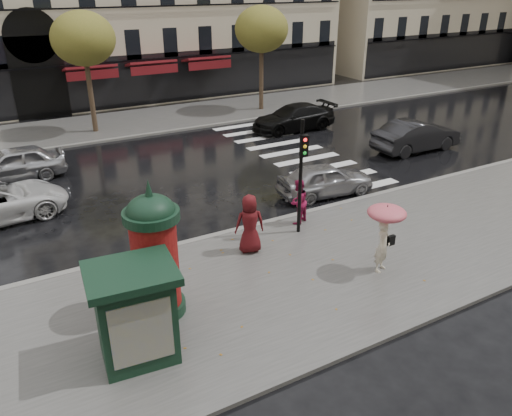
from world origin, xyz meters
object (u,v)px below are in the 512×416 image
car_darkgrey (417,136)px  traffic_light (302,167)px  woman_red (298,202)px  woman_umbrella (385,228)px  car_black (294,118)px  morris_column (155,252)px  newsstand (135,313)px  man_burgundy (250,224)px  car_silver (325,179)px  car_far_silver (13,164)px

car_darkgrey → traffic_light: bearing=115.6°
traffic_light → woman_red: bearing=61.0°
traffic_light → car_darkgrey: bearing=25.0°
woman_umbrella → car_black: (6.32, 14.46, -0.81)m
morris_column → newsstand: bearing=-124.9°
man_burgundy → car_darkgrey: 13.61m
woman_umbrella → car_silver: woman_umbrella is taller
woman_umbrella → car_black: 15.80m
man_burgundy → car_silver: (5.02, 2.76, -0.41)m
car_far_silver → newsstand: bearing=4.6°
car_darkgrey → car_black: (-3.38, 6.33, -0.06)m
car_silver → woman_red: bearing=131.6°
woman_red → man_burgundy: size_ratio=0.85×
woman_red → car_darkgrey: (10.11, 4.22, -0.15)m
traffic_light → newsstand: 7.58m
car_silver → car_darkgrey: 7.94m
man_burgundy → morris_column: morris_column is taller
car_darkgrey → newsstand: bearing=116.2°
newsstand → car_darkgrey: bearing=25.6°
traffic_light → newsstand: (-6.69, -3.35, -1.20)m
woman_red → car_darkgrey: size_ratio=0.34×
morris_column → car_black: 18.39m
newsstand → woman_red: bearing=29.7°
man_burgundy → car_silver: 5.74m
car_black → car_far_silver: bearing=-86.8°
car_darkgrey → car_far_silver: car_darkgrey is taller
newsstand → car_far_silver: bearing=95.5°
newsstand → car_black: bearing=46.6°
car_silver → man_burgundy: bearing=125.1°
man_burgundy → car_far_silver: bearing=-44.8°
woman_red → car_far_silver: 12.91m
traffic_light → car_darkgrey: traffic_light is taller
car_darkgrey → car_black: size_ratio=0.95×
traffic_light → car_black: bearing=57.7°
woman_umbrella → car_darkgrey: size_ratio=0.45×
woman_red → car_darkgrey: 10.95m
man_burgundy → car_silver: bearing=-134.8°
morris_column → car_far_silver: bearing=100.5°
car_darkgrey → car_far_silver: 19.32m
woman_umbrella → morris_column: bearing=168.7°
morris_column → car_darkgrey: bearing=22.9°
woman_red → morris_column: bearing=-0.9°
traffic_light → car_far_silver: (-8.01, 10.48, -1.78)m
car_silver → car_darkgrey: bearing=-66.0°
car_silver → morris_column: bearing=123.4°
woman_umbrella → woman_red: (-0.41, 3.91, -0.61)m
man_burgundy → traffic_light: bearing=-155.9°
traffic_light → car_silver: (2.92, 2.47, -1.85)m
woman_red → car_far_silver: (-8.39, 9.81, -0.20)m
woman_red → car_silver: woman_red is taller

